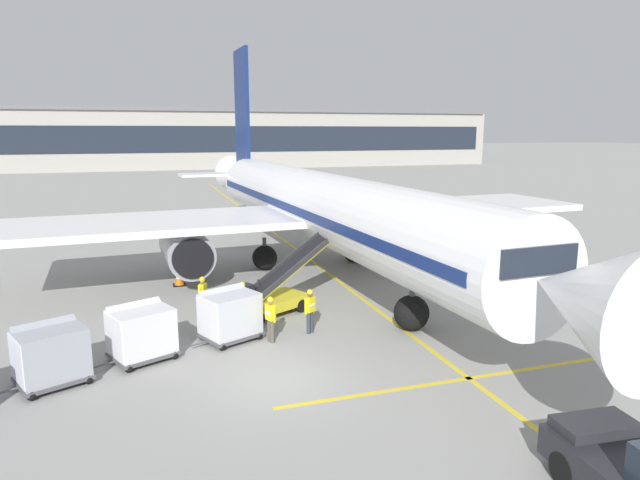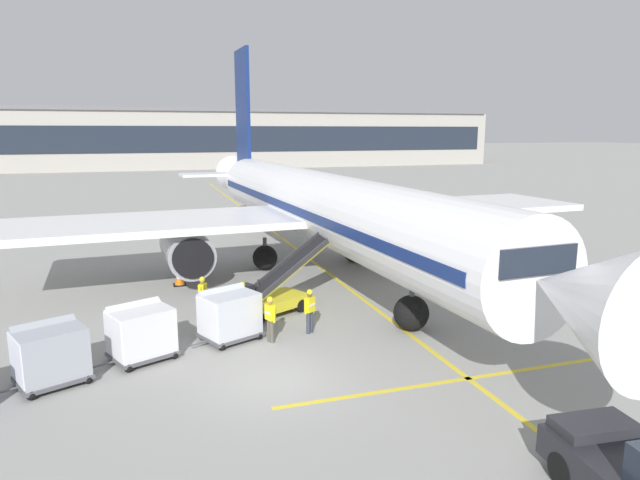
# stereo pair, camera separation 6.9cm
# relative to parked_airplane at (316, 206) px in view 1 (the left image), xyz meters

# --- Properties ---
(ground_plane) EXTENTS (600.00, 600.00, 0.00)m
(ground_plane) POSITION_rel_parked_airplane_xyz_m (-5.49, -13.14, -3.57)
(ground_plane) COLOR gray
(parked_airplane) EXTENTS (32.43, 41.87, 14.07)m
(parked_airplane) POSITION_rel_parked_airplane_xyz_m (0.00, 0.00, 0.00)
(parked_airplane) COLOR white
(parked_airplane) RESTS_ON ground
(belt_loader) EXTENTS (5.25, 3.57, 3.07)m
(belt_loader) POSITION_rel_parked_airplane_xyz_m (-4.05, -6.77, -2.70)
(belt_loader) COLOR gold
(belt_loader) RESTS_ON ground
(baggage_cart_lead) EXTENTS (2.81, 2.27, 1.91)m
(baggage_cart_lead) POSITION_rel_parked_airplane_xyz_m (-6.28, -9.25, -2.57)
(baggage_cart_lead) COLOR #515156
(baggage_cart_lead) RESTS_ON ground
(baggage_cart_second) EXTENTS (2.81, 2.27, 1.91)m
(baggage_cart_second) POSITION_rel_parked_airplane_xyz_m (-9.40, -10.15, -2.57)
(baggage_cart_second) COLOR #515156
(baggage_cart_second) RESTS_ON ground
(baggage_cart_third) EXTENTS (2.81, 2.27, 1.91)m
(baggage_cart_third) POSITION_rel_parked_airplane_xyz_m (-12.03, -11.28, -2.57)
(baggage_cart_third) COLOR #515156
(baggage_cart_third) RESTS_ON ground
(ground_crew_by_loader) EXTENTS (0.41, 0.49, 1.74)m
(ground_crew_by_loader) POSITION_rel_parked_airplane_xyz_m (-5.50, -7.70, -2.57)
(ground_crew_by_loader) COLOR black
(ground_crew_by_loader) RESTS_ON ground
(ground_crew_by_carts) EXTENTS (0.49, 0.41, 1.74)m
(ground_crew_by_carts) POSITION_rel_parked_airplane_xyz_m (-3.24, -9.53, -2.57)
(ground_crew_by_carts) COLOR #333847
(ground_crew_by_carts) RESTS_ON ground
(ground_crew_marshaller) EXTENTS (0.37, 0.53, 1.74)m
(ground_crew_marshaller) POSITION_rel_parked_airplane_xyz_m (-4.88, -9.97, -2.57)
(ground_crew_marshaller) COLOR #514C42
(ground_crew_marshaller) RESTS_ON ground
(ground_crew_wingwalker) EXTENTS (0.40, 0.51, 1.74)m
(ground_crew_wingwalker) POSITION_rel_parked_airplane_xyz_m (-6.94, -6.41, -2.57)
(ground_crew_wingwalker) COLOR #514C42
(ground_crew_wingwalker) RESTS_ON ground
(safety_cone_engine_keepout) EXTENTS (0.56, 0.56, 0.64)m
(safety_cone_engine_keepout) POSITION_rel_parked_airplane_xyz_m (-6.60, -4.72, -3.26)
(safety_cone_engine_keepout) COLOR black
(safety_cone_engine_keepout) RESTS_ON ground
(safety_cone_wingtip) EXTENTS (0.61, 0.61, 0.70)m
(safety_cone_wingtip) POSITION_rel_parked_airplane_xyz_m (-7.57, -1.08, -3.23)
(safety_cone_wingtip) COLOR black
(safety_cone_wingtip) RESTS_ON ground
(apron_guidance_line_lead_in) EXTENTS (0.20, 110.00, 0.01)m
(apron_guidance_line_lead_in) POSITION_rel_parked_airplane_xyz_m (0.35, -0.76, -3.57)
(apron_guidance_line_lead_in) COLOR yellow
(apron_guidance_line_lead_in) RESTS_ON ground
(apron_guidance_line_stop_bar) EXTENTS (12.00, 0.20, 0.01)m
(apron_guidance_line_stop_bar) POSITION_rel_parked_airplane_xyz_m (0.04, -14.88, -3.57)
(apron_guidance_line_stop_bar) COLOR yellow
(apron_guidance_line_stop_bar) RESTS_ON ground
(terminal_building) EXTENTS (133.98, 18.33, 12.22)m
(terminal_building) POSITION_rel_parked_airplane_xyz_m (1.22, 94.02, 2.49)
(terminal_building) COLOR #A8A399
(terminal_building) RESTS_ON ground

